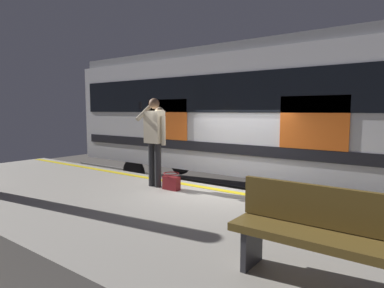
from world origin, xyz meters
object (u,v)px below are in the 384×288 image
passenger (155,135)px  bench (322,232)px  train_carriage (257,110)px  handbag (171,182)px

passenger → bench: (-3.92, 1.98, -0.61)m
train_carriage → bench: (-3.03, 5.00, -1.12)m
handbag → train_carriage: bearing=-97.8°
train_carriage → handbag: train_carriage is taller
bench → handbag: bearing=-29.5°
passenger → handbag: passenger is taller
passenger → bench: bearing=153.2°
bench → passenger: bearing=-26.8°
bench → train_carriage: bearing=-58.8°
passenger → bench: size_ratio=1.11×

